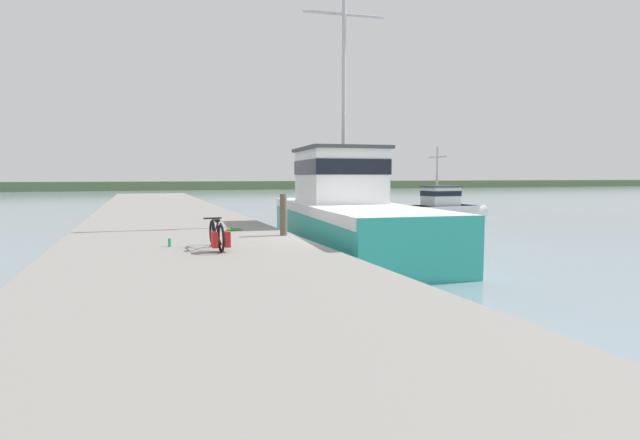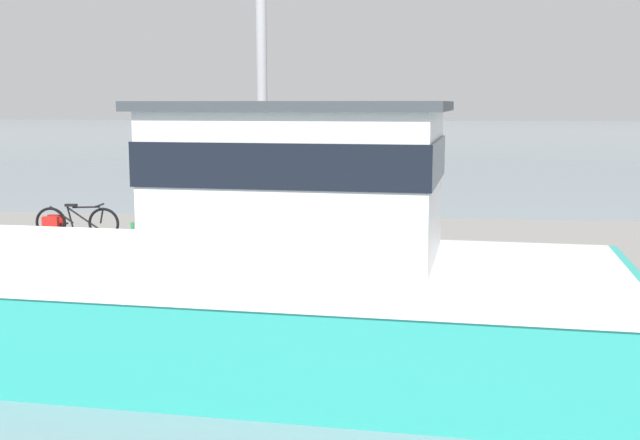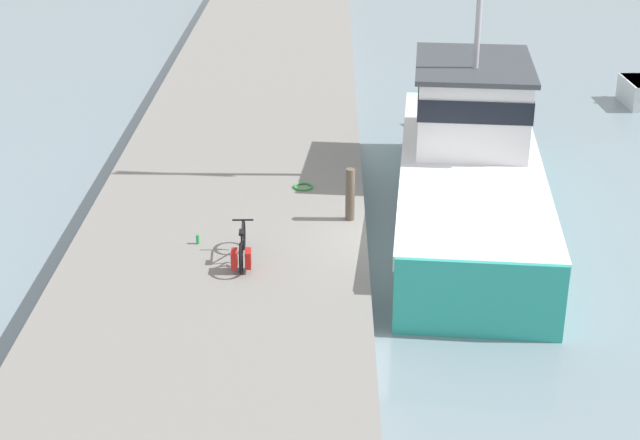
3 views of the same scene
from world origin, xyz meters
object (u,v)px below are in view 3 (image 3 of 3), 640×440
at_px(mooring_post, 350,194).
at_px(water_bottle_on_curb, 198,239).
at_px(bicycle_touring, 242,250).
at_px(fishing_boat_main, 470,161).

xyz_separation_m(mooring_post, water_bottle_on_curb, (-3.28, -1.32, -0.51)).
relative_size(bicycle_touring, mooring_post, 1.45).
bearing_deg(water_bottle_on_curb, fishing_boat_main, 31.31).
relative_size(mooring_post, water_bottle_on_curb, 6.06).
bearing_deg(mooring_post, fishing_boat_main, 39.76).
bearing_deg(fishing_boat_main, water_bottle_on_curb, -143.34).
bearing_deg(mooring_post, bicycle_touring, -134.36).
distance_m(bicycle_touring, mooring_post, 3.22).
bearing_deg(fishing_boat_main, bicycle_touring, -132.24).
xyz_separation_m(fishing_boat_main, water_bottle_on_curb, (-6.28, -3.82, -0.37)).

